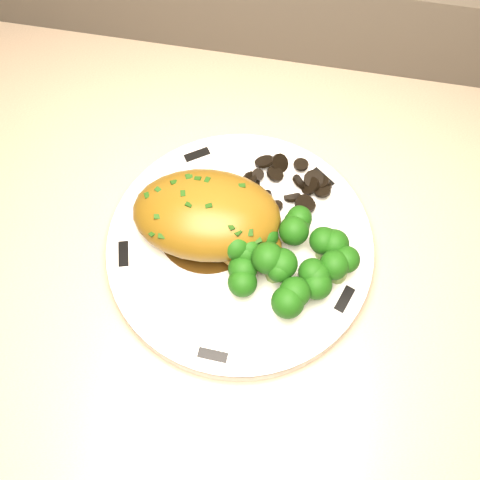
% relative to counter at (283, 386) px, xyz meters
% --- Properties ---
extents(counter, '(2.18, 0.72, 1.06)m').
position_rel_counter_xyz_m(counter, '(0.00, 0.00, 0.00)').
color(counter, brown).
rests_on(counter, ground).
extents(plate, '(0.36, 0.36, 0.02)m').
position_rel_counter_xyz_m(plate, '(-0.08, 0.03, 0.48)').
color(plate, white).
rests_on(plate, counter).
extents(rim_accent_0, '(0.03, 0.03, 0.00)m').
position_rel_counter_xyz_m(rim_accent_0, '(-0.01, 0.13, 0.49)').
color(rim_accent_0, black).
rests_on(rim_accent_0, plate).
extents(rim_accent_1, '(0.03, 0.03, 0.00)m').
position_rel_counter_xyz_m(rim_accent_1, '(-0.15, 0.13, 0.49)').
color(rim_accent_1, black).
rests_on(rim_accent_1, plate).
extents(rim_accent_2, '(0.02, 0.03, 0.00)m').
position_rel_counter_xyz_m(rim_accent_2, '(-0.20, -0.00, 0.49)').
color(rim_accent_2, black).
rests_on(rim_accent_2, plate).
extents(rim_accent_3, '(0.03, 0.01, 0.00)m').
position_rel_counter_xyz_m(rim_accent_3, '(-0.09, -0.09, 0.49)').
color(rim_accent_3, black).
rests_on(rim_accent_3, plate).
extents(rim_accent_4, '(0.02, 0.03, 0.00)m').
position_rel_counter_xyz_m(rim_accent_4, '(0.03, -0.01, 0.49)').
color(rim_accent_4, black).
rests_on(rim_accent_4, plate).
extents(gravy_pool, '(0.11, 0.11, 0.00)m').
position_rel_counter_xyz_m(gravy_pool, '(-0.12, 0.04, 0.49)').
color(gravy_pool, '#3D250B').
rests_on(gravy_pool, plate).
extents(chicken_breast, '(0.17, 0.12, 0.06)m').
position_rel_counter_xyz_m(chicken_breast, '(-0.11, 0.04, 0.52)').
color(chicken_breast, brown).
rests_on(chicken_breast, plate).
extents(mushroom_pile, '(0.08, 0.06, 0.02)m').
position_rel_counter_xyz_m(mushroom_pile, '(-0.04, 0.10, 0.49)').
color(mushroom_pile, black).
rests_on(mushroom_pile, plate).
extents(broccoli_florets, '(0.13, 0.11, 0.04)m').
position_rel_counter_xyz_m(broccoli_florets, '(-0.03, 0.01, 0.51)').
color(broccoli_florets, olive).
rests_on(broccoli_florets, plate).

